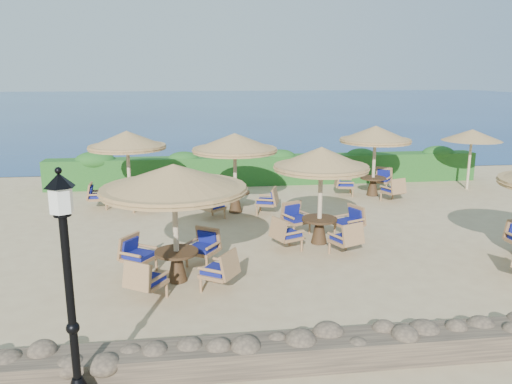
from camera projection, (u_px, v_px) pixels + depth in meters
The scene contains 11 objects.
ground at pixel (307, 238), 14.10m from camera, with size 120.00×120.00×0.00m, color tan.
sea at pixel (210, 103), 81.66m from camera, with size 160.00×160.00×0.00m, color navy.
hedge at pixel (268, 170), 20.91m from camera, with size 18.00×0.90×1.20m, color #194B18.
stone_wall at pixel (394, 346), 8.06m from camera, with size 15.00×0.65×0.44m, color brown.
lamp_post at pixel (71, 304), 6.58m from camera, with size 0.44×0.44×3.31m.
extra_parasol at pixel (472, 135), 19.59m from camera, with size 2.30×2.30×2.41m.
cafe_set_0 at pixel (174, 198), 10.71m from camera, with size 3.18×3.18×2.65m.
cafe_set_1 at pixel (321, 180), 13.25m from camera, with size 2.84×2.84×2.65m.
cafe_set_3 at pixel (128, 154), 16.95m from camera, with size 2.73×2.77×2.65m.
cafe_set_4 at pixel (235, 156), 16.27m from camera, with size 2.84×2.84×2.65m.
cafe_set_5 at pixel (375, 147), 18.60m from camera, with size 2.77×2.76×2.65m.
Camera 1 is at (-3.15, -13.13, 4.50)m, focal length 35.00 mm.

